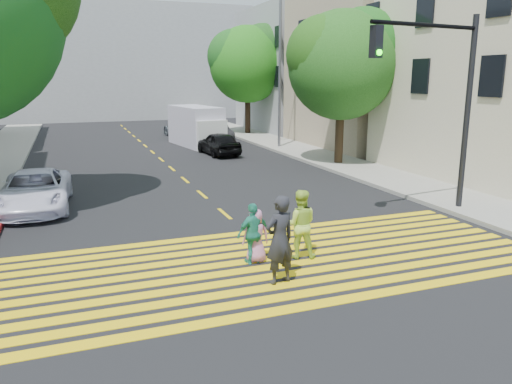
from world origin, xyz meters
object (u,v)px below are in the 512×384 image
white_sedan (35,191)px  silver_car (184,128)px  tree_right_near (343,59)px  pedestrian_man (280,240)px  white_van (197,127)px  pedestrian_child (256,236)px  tree_right_far (249,60)px  pedestrian_extra (254,233)px  traffic_signal (444,88)px  dark_car_near (219,143)px  dark_car_parked (217,132)px  pedestrian_woman (300,224)px

white_sedan → silver_car: size_ratio=1.01×
tree_right_near → pedestrian_man: (-8.93, -12.91, -4.32)m
white_van → white_sedan: bearing=-131.4°
pedestrian_child → silver_car: 26.90m
tree_right_far → pedestrian_extra: (-9.36, -26.43, -4.97)m
traffic_signal → tree_right_near: bearing=71.1°
pedestrian_extra → pedestrian_child: bearing=-157.3°
dark_car_near → white_van: 4.32m
dark_car_parked → white_van: bearing=-137.4°
white_van → traffic_signal: (3.20, -19.37, 2.92)m
tree_right_far → white_sedan: tree_right_far is taller
white_sedan → traffic_signal: 13.98m
dark_car_near → white_van: bearing=-91.7°
tree_right_near → dark_car_near: tree_right_near is taller
tree_right_far → pedestrian_extra: size_ratio=5.61×
pedestrian_extra → traffic_signal: (7.16, 2.03, 3.39)m
pedestrian_woman → pedestrian_extra: pedestrian_woman is taller
pedestrian_child → dark_car_parked: bearing=-98.4°
pedestrian_woman → traffic_signal: bearing=-139.3°
dark_car_near → pedestrian_extra: bearing=72.1°
pedestrian_extra → white_sedan: pedestrian_extra is taller
silver_car → dark_car_parked: size_ratio=1.19×
tree_right_far → white_sedan: 24.54m
white_sedan → white_van: white_van is taller
dark_car_near → pedestrian_woman: bearing=76.0°
tree_right_far → pedestrian_child: 28.41m
white_sedan → dark_car_near: dark_car_near is taller
pedestrian_child → silver_car: bearing=-93.4°
pedestrian_child → dark_car_parked: 23.89m
dark_car_near → white_sedan: bearing=41.6°
white_sedan → silver_car: (9.46, 19.24, 0.02)m
tree_right_far → pedestrian_woman: 28.11m
silver_car → pedestrian_man: bearing=72.2°
silver_car → dark_car_parked: 3.75m
tree_right_near → traffic_signal: tree_right_near is taller
white_sedan → pedestrian_woman: bearing=-46.0°
tree_right_far → silver_car: (-5.17, 0.21, -5.04)m
pedestrian_child → dark_car_near: dark_car_near is taller
tree_right_near → silver_car: tree_right_near is taller
tree_right_near → pedestrian_child: bearing=-127.9°
pedestrian_woman → pedestrian_child: size_ratio=1.30×
tree_right_near → white_van: bearing=117.3°
dark_car_parked → tree_right_near: bearing=-76.9°
tree_right_near → tree_right_far: (0.32, 14.87, 0.41)m
pedestrian_woman → traffic_signal: traffic_signal is taller
pedestrian_child → dark_car_near: (4.07, 17.07, 0.00)m
pedestrian_extra → dark_car_near: 17.62m
tree_right_near → dark_car_near: (-4.89, 5.57, -4.64)m
tree_right_far → pedestrian_man: (-9.25, -27.78, -4.73)m
pedestrian_woman → pedestrian_child: (-1.15, 0.09, -0.20)m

